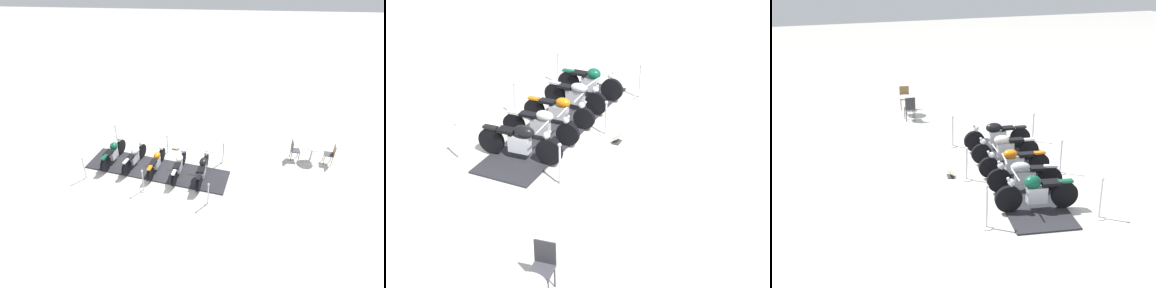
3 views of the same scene
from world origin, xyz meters
The scene contains 17 objects.
ground_plane centered at (0.00, 0.00, 0.00)m, with size 80.00×80.00×0.00m, color beige.
display_platform centered at (0.00, 0.00, 0.02)m, with size 6.50×1.60×0.05m, color #28282D.
motorcycle_black centered at (2.11, -0.40, 0.53)m, with size 0.69×2.28×1.01m.
motorcycle_cream centered at (1.06, -0.18, 0.51)m, with size 0.64×2.19×0.94m.
motorcycle_copper centered at (0.00, 0.03, 0.47)m, with size 0.66×2.14×0.91m.
motorcycle_chrome centered at (-1.04, 0.25, 0.52)m, with size 0.86×2.04×0.99m.
motorcycle_forest centered at (-2.10, 0.46, 0.53)m, with size 0.77×2.15×1.02m.
stanchion_right_rear centered at (-2.42, 1.96, 0.38)m, with size 0.32×0.32×1.13m.
stanchion_right_front centered at (2.99, 0.84, 0.40)m, with size 0.28×0.28×1.10m.
stanchion_left_front centered at (2.42, -1.96, 0.37)m, with size 0.30×0.30×1.05m.
stanchion_left_mid centered at (-0.29, -1.40, 0.33)m, with size 0.34×0.34×1.08m.
stanchion_right_mid centered at (0.29, 1.40, 0.32)m, with size 0.33×0.33×1.01m.
stanchion_left_rear centered at (-2.99, -0.84, 0.36)m, with size 0.32×0.32×1.11m.
info_placard centered at (0.65, 1.76, 0.07)m, with size 0.35×0.30×0.22m.
cafe_table centered at (7.15, 1.38, 0.58)m, with size 0.73×0.73×0.77m.
cafe_chair_near_table centered at (7.96, 1.22, 0.57)m, with size 0.47×0.47×0.99m.
cafe_chair_across_table centered at (6.32, 1.43, 0.55)m, with size 0.42×0.42×0.97m.
Camera 3 is at (-11.62, 6.12, 5.96)m, focal length 45.16 mm.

